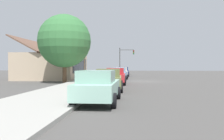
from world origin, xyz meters
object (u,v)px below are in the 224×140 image
at_px(car_seafoam, 98,86).
at_px(car_skyblue, 118,74).
at_px(shade_tree, 64,41).
at_px(utility_pole_wooden, 84,51).
at_px(car_navy, 123,71).
at_px(car_ivory, 121,72).
at_px(car_olive, 109,79).
at_px(car_cherry, 116,76).
at_px(fire_hydrant_red, 103,78).
at_px(traffic_light_main, 125,57).

xyz_separation_m(car_seafoam, car_skyblue, (18.27, 0.09, 0.00)).
relative_size(shade_tree, utility_pole_wooden, 0.95).
bearing_deg(shade_tree, car_navy, -17.70).
bearing_deg(car_navy, car_ivory, 178.64).
bearing_deg(utility_pole_wooden, car_seafoam, -167.04).
height_order(car_seafoam, car_skyblue, same).
relative_size(car_olive, car_cherry, 1.03).
bearing_deg(utility_pole_wooden, car_ivory, -81.69).
bearing_deg(car_skyblue, fire_hydrant_red, 167.86).
bearing_deg(fire_hydrant_red, car_olive, -169.40).
relative_size(car_seafoam, traffic_light_main, 0.91).
height_order(car_ivory, utility_pole_wooden, utility_pole_wooden).
relative_size(car_skyblue, traffic_light_main, 0.86).
bearing_deg(traffic_light_main, car_olive, 179.39).
distance_m(car_seafoam, car_cherry, 11.78).
bearing_deg(car_ivory, car_navy, -2.02).
bearing_deg(utility_pole_wooden, car_navy, -38.90).
bearing_deg(car_seafoam, car_cherry, 0.41).
distance_m(car_cherry, utility_pole_wooden, 13.24).
bearing_deg(shade_tree, car_olive, -143.76).
bearing_deg(traffic_light_main, shade_tree, 165.02).
relative_size(car_navy, shade_tree, 0.67).
bearing_deg(car_skyblue, car_seafoam, -177.89).
xyz_separation_m(car_skyblue, car_ivory, (5.97, -0.08, -0.00)).
bearing_deg(shade_tree, traffic_light_main, -14.98).
relative_size(car_cherry, car_skyblue, 1.02).
xyz_separation_m(car_cherry, car_ivory, (12.46, 0.03, -0.00)).
bearing_deg(car_ivory, fire_hydrant_red, 171.28).
xyz_separation_m(car_ivory, shade_tree, (-11.11, 5.40, 3.55)).
xyz_separation_m(car_skyblue, fire_hydrant_red, (-5.24, 1.30, -0.32)).
bearing_deg(shade_tree, car_seafoam, -157.57).
distance_m(car_seafoam, fire_hydrant_red, 13.10).
height_order(car_navy, shade_tree, shade_tree).
relative_size(car_ivory, utility_pole_wooden, 0.61).
bearing_deg(car_navy, fire_hydrant_red, 174.24).
xyz_separation_m(car_navy, fire_hydrant_red, (-17.14, 1.42, -0.32)).
bearing_deg(car_seafoam, car_olive, 0.90).
bearing_deg(traffic_light_main, car_ivory, 178.44).
relative_size(car_skyblue, fire_hydrant_red, 6.33).
height_order(traffic_light_main, fire_hydrant_red, traffic_light_main).
relative_size(car_cherry, car_navy, 0.97).
height_order(car_skyblue, car_navy, same).
distance_m(car_olive, car_skyblue, 12.48).
xyz_separation_m(traffic_light_main, utility_pole_wooden, (-10.91, 5.66, 0.44)).
bearing_deg(traffic_light_main, car_seafoam, 179.56).
bearing_deg(car_ivory, car_skyblue, 177.54).
xyz_separation_m(car_navy, utility_pole_wooden, (-6.72, 5.42, 3.11)).
distance_m(car_olive, car_ivory, 18.45).
distance_m(car_seafoam, car_skyblue, 18.27).
height_order(car_olive, car_ivory, same).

